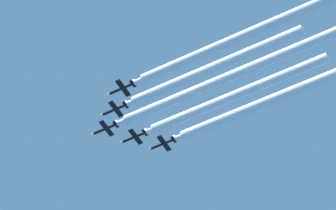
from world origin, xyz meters
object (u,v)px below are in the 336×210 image
(jet_left_wingman, at_px, (114,110))
(jet_outer_right, at_px, (162,144))
(jet_outer_left, at_px, (121,89))
(jet_right_wingman, at_px, (134,137))
(jet_lead, at_px, (105,129))

(jet_left_wingman, xyz_separation_m, jet_outer_right, (20.84, -7.54, -1.34))
(jet_outer_left, xyz_separation_m, jet_outer_right, (28.73, -0.08, 0.14))
(jet_right_wingman, bearing_deg, jet_left_wingman, -178.71)
(jet_lead, height_order, jet_left_wingman, jet_lead)
(jet_left_wingman, relative_size, jet_right_wingman, 1.00)
(jet_lead, distance_m, jet_left_wingman, 10.01)
(jet_left_wingman, relative_size, jet_outer_left, 1.00)
(jet_right_wingman, relative_size, jet_outer_left, 1.00)
(jet_right_wingman, bearing_deg, jet_lead, 136.49)
(jet_left_wingman, xyz_separation_m, jet_right_wingman, (14.15, 0.32, -0.17))
(jet_left_wingman, xyz_separation_m, jet_outer_left, (-7.89, -7.47, -1.48))
(jet_lead, xyz_separation_m, jet_outer_left, (-14.29, -15.14, -2.00))
(jet_right_wingman, xyz_separation_m, jet_outer_left, (-22.04, -7.78, -1.31))
(jet_left_wingman, height_order, jet_outer_right, jet_left_wingman)
(jet_left_wingman, height_order, jet_right_wingman, jet_left_wingman)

